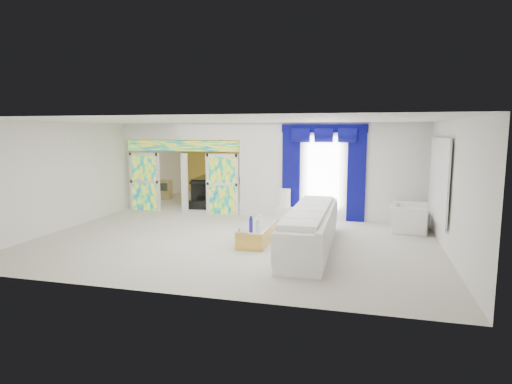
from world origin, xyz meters
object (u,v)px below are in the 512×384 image
(coffee_table, at_px, (258,233))
(armchair, at_px, (409,218))
(white_sofa, at_px, (311,231))
(console_table, at_px, (294,213))
(grand_piano, at_px, (216,189))

(coffee_table, xyz_separation_m, armchair, (3.76, 2.11, 0.16))
(white_sofa, xyz_separation_m, console_table, (-0.94, 3.27, -0.23))
(coffee_table, height_order, console_table, coffee_table)
(white_sofa, height_order, console_table, white_sofa)
(console_table, distance_m, armchair, 3.46)
(white_sofa, xyz_separation_m, armchair, (2.41, 2.41, -0.04))
(coffee_table, bearing_deg, armchair, 29.31)
(coffee_table, xyz_separation_m, console_table, (0.41, 2.97, -0.03))
(coffee_table, distance_m, armchair, 4.31)
(coffee_table, distance_m, grand_piano, 6.31)
(grand_piano, bearing_deg, white_sofa, -59.50)
(white_sofa, relative_size, console_table, 3.95)
(coffee_table, bearing_deg, console_table, 82.17)
(console_table, relative_size, grand_piano, 0.58)
(white_sofa, height_order, coffee_table, white_sofa)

